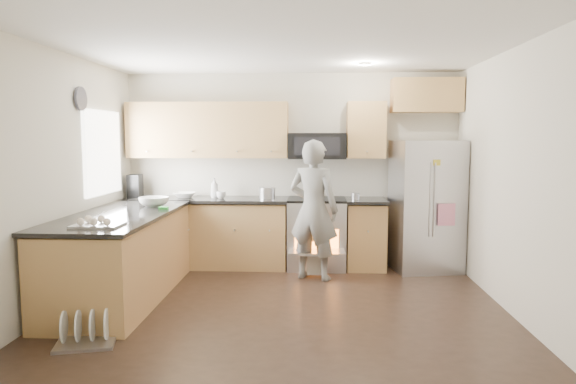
# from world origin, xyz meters

# --- Properties ---
(ground) EXTENTS (4.50, 4.50, 0.00)m
(ground) POSITION_xyz_m (0.00, 0.00, 0.00)
(ground) COLOR black
(ground) RESTS_ON ground
(room_shell) EXTENTS (4.54, 4.04, 2.62)m
(room_shell) POSITION_xyz_m (-0.04, 0.02, 1.67)
(room_shell) COLOR beige
(room_shell) RESTS_ON ground
(back_cabinet_run) EXTENTS (4.45, 0.64, 2.50)m
(back_cabinet_run) POSITION_xyz_m (-0.58, 1.75, 0.96)
(back_cabinet_run) COLOR #AE7A45
(back_cabinet_run) RESTS_ON ground
(peninsula) EXTENTS (0.96, 2.36, 1.03)m
(peninsula) POSITION_xyz_m (-1.75, 0.25, 0.46)
(peninsula) COLOR #AE7A45
(peninsula) RESTS_ON ground
(stove_range) EXTENTS (0.76, 0.97, 1.79)m
(stove_range) POSITION_xyz_m (0.35, 1.69, 0.68)
(stove_range) COLOR #B7B7BC
(stove_range) RESTS_ON ground
(refrigerator) EXTENTS (0.93, 0.78, 1.69)m
(refrigerator) POSITION_xyz_m (1.77, 1.63, 0.85)
(refrigerator) COLOR #B7B7BC
(refrigerator) RESTS_ON ground
(person) EXTENTS (0.73, 0.61, 1.71)m
(person) POSITION_xyz_m (0.31, 1.13, 0.85)
(person) COLOR gray
(person) RESTS_ON ground
(dish_rack) EXTENTS (0.55, 0.48, 0.29)m
(dish_rack) POSITION_xyz_m (-1.59, -1.00, 0.08)
(dish_rack) COLOR #B7B7BC
(dish_rack) RESTS_ON ground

